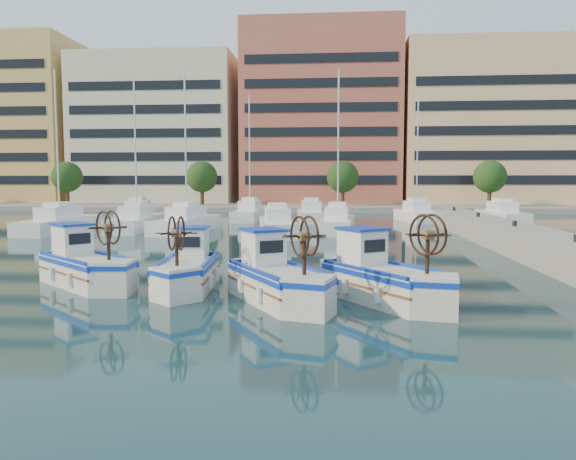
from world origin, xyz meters
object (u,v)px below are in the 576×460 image
(fishing_boat_a, at_px, (85,264))
(fishing_boat_d, at_px, (382,277))
(fishing_boat_c, at_px, (277,277))
(fishing_boat_b, at_px, (188,268))

(fishing_boat_a, distance_m, fishing_boat_d, 10.30)
(fishing_boat_a, distance_m, fishing_boat_c, 7.24)
(fishing_boat_b, relative_size, fishing_boat_c, 0.94)
(fishing_boat_b, relative_size, fishing_boat_d, 0.94)
(fishing_boat_a, xyz_separation_m, fishing_boat_c, (6.96, -2.01, 0.00))
(fishing_boat_a, bearing_deg, fishing_boat_d, -57.72)
(fishing_boat_c, height_order, fishing_boat_d, fishing_boat_d)
(fishing_boat_c, bearing_deg, fishing_boat_a, 133.90)
(fishing_boat_a, height_order, fishing_boat_b, fishing_boat_a)
(fishing_boat_c, xyz_separation_m, fishing_boat_d, (3.21, 0.32, 0.01))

